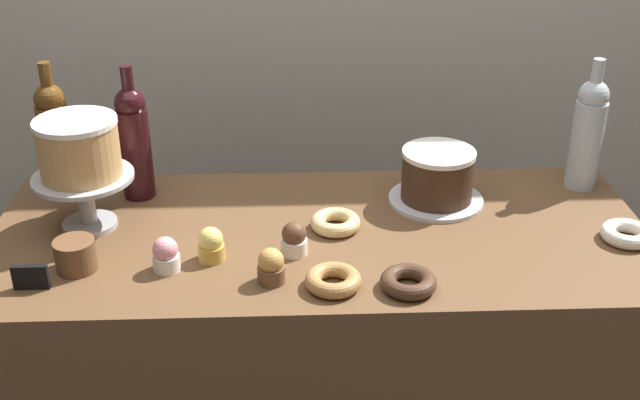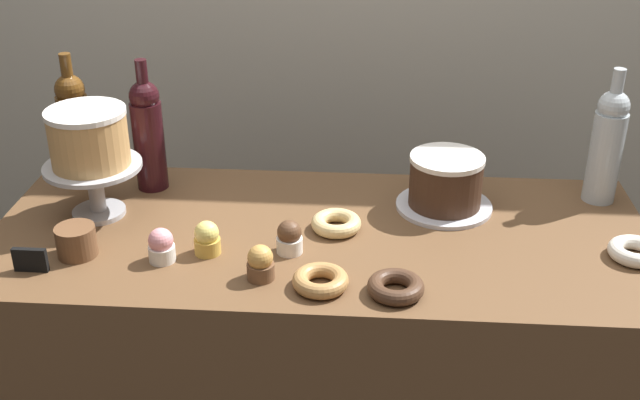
{
  "view_description": "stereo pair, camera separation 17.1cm",
  "coord_description": "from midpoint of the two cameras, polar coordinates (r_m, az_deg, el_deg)",
  "views": [
    {
      "loc": [
        -0.06,
        -1.53,
        1.8
      ],
      "look_at": [
        0.0,
        0.0,
        1.02
      ],
      "focal_mm": 44.22,
      "sensor_mm": 36.0,
      "label": 1
    },
    {
      "loc": [
        0.11,
        -1.52,
        1.8
      ],
      "look_at": [
        0.0,
        0.0,
        1.02
      ],
      "focal_mm": 44.22,
      "sensor_mm": 36.0,
      "label": 2
    }
  ],
  "objects": [
    {
      "name": "donut_glazed",
      "position": [
        1.76,
        3.98,
        -1.77
      ],
      "size": [
        0.11,
        0.11,
        0.03
      ],
      "color": "#E0C17F",
      "rests_on": "display_counter"
    },
    {
      "name": "silver_serving_platter",
      "position": [
        1.89,
        11.53,
        -0.48
      ],
      "size": [
        0.23,
        0.23,
        0.01
      ],
      "color": "silver",
      "rests_on": "display_counter"
    },
    {
      "name": "cake_stand_pedestal",
      "position": [
        1.84,
        -13.46,
        1.32
      ],
      "size": [
        0.22,
        0.22,
        0.13
      ],
      "color": "#B2B2B7",
      "rests_on": "display_counter"
    },
    {
      "name": "cupcake_lemon",
      "position": [
        1.66,
        -5.28,
        -2.88
      ],
      "size": [
        0.06,
        0.06,
        0.07
      ],
      "color": "gold",
      "rests_on": "display_counter"
    },
    {
      "name": "cupcake_chocolate",
      "position": [
        1.66,
        0.73,
        -2.82
      ],
      "size": [
        0.06,
        0.06,
        0.07
      ],
      "color": "white",
      "rests_on": "display_counter"
    },
    {
      "name": "chocolate_round_cake",
      "position": [
        1.86,
        11.72,
        1.33
      ],
      "size": [
        0.17,
        0.17,
        0.12
      ],
      "color": "#3D2619",
      "rests_on": "silver_serving_platter"
    },
    {
      "name": "price_sign_chalkboard",
      "position": [
        1.67,
        -17.53,
        -4.24
      ],
      "size": [
        0.07,
        0.01,
        0.05
      ],
      "color": "black",
      "rests_on": "display_counter"
    },
    {
      "name": "white_layer_cake",
      "position": [
        1.79,
        -13.82,
        4.36
      ],
      "size": [
        0.18,
        0.18,
        0.13
      ],
      "color": "tan",
      "rests_on": "cake_stand_pedestal"
    },
    {
      "name": "cupcake_strawberry",
      "position": [
        1.65,
        -8.52,
        -3.39
      ],
      "size": [
        0.06,
        0.06,
        0.07
      ],
      "color": "white",
      "rests_on": "display_counter"
    },
    {
      "name": "wine_bottle_dark_red",
      "position": [
        1.92,
        -9.87,
        4.77
      ],
      "size": [
        0.08,
        0.08,
        0.33
      ],
      "color": "black",
      "rests_on": "display_counter"
    },
    {
      "name": "cupcake_caramel",
      "position": [
        1.57,
        -1.22,
        -4.69
      ],
      "size": [
        0.06,
        0.06,
        0.07
      ],
      "color": "brown",
      "rests_on": "display_counter"
    },
    {
      "name": "cookie_stack",
      "position": [
        1.7,
        -14.51,
        -2.98
      ],
      "size": [
        0.08,
        0.08,
        0.07
      ],
      "color": "brown",
      "rests_on": "display_counter"
    },
    {
      "name": "donut_chocolate",
      "position": [
        1.55,
        8.68,
        -6.33
      ],
      "size": [
        0.11,
        0.11,
        0.03
      ],
      "color": "#472D1E",
      "rests_on": "display_counter"
    },
    {
      "name": "wine_bottle_clear",
      "position": [
        1.98,
        22.43,
        3.72
      ],
      "size": [
        0.08,
        0.08,
        0.33
      ],
      "color": "#B2BCC1",
      "rests_on": "display_counter"
    },
    {
      "name": "donut_maple",
      "position": [
        1.55,
        3.21,
        -5.94
      ],
      "size": [
        0.11,
        0.11,
        0.03
      ],
      "color": "#B27F47",
      "rests_on": "display_counter"
    },
    {
      "name": "wine_bottle_amber",
      "position": [
        2.01,
        -15.01,
        5.19
      ],
      "size": [
        0.08,
        0.08,
        0.33
      ],
      "color": "#5B3814",
      "rests_on": "display_counter"
    },
    {
      "name": "donut_sugar",
      "position": [
        1.81,
        24.42,
        -3.49
      ],
      "size": [
        0.11,
        0.11,
        0.03
      ],
      "color": "silver",
      "rests_on": "display_counter"
    },
    {
      "name": "display_counter",
      "position": [
        2.03,
        2.5,
        -14.11
      ],
      "size": [
        1.47,
        0.63,
        0.94
      ],
      "color": "brown",
      "rests_on": "ground_plane"
    }
  ]
}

